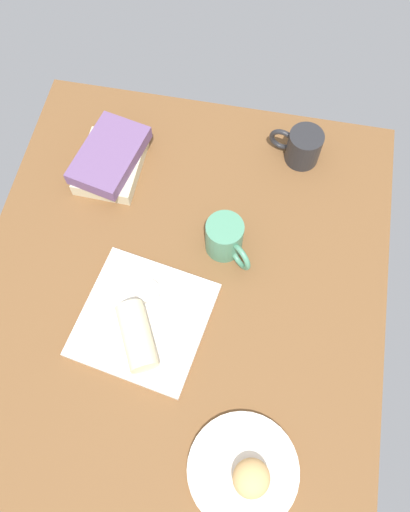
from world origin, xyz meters
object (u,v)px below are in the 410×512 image
at_px(round_plate, 243,470).
at_px(book_stack, 110,160).
at_px(coffee_mug, 302,146).
at_px(scone_pastry, 251,478).
at_px(breakfast_wrap, 137,336).
at_px(second_mug, 225,238).
at_px(square_plate, 144,320).
at_px(sauce_cup, 148,291).

height_order(round_plate, book_stack, book_stack).
bearing_deg(coffee_mug, scone_pastry, -0.84).
bearing_deg(round_plate, scone_pastry, 50.44).
bearing_deg(book_stack, round_plate, 34.32).
xyz_separation_m(breakfast_wrap, second_mug, (-0.25, 0.14, 0.00)).
bearing_deg(second_mug, scone_pastry, 15.38).
distance_m(square_plate, second_mug, 0.25).
bearing_deg(second_mug, book_stack, -117.53).
height_order(round_plate, second_mug, second_mug).
relative_size(scone_pastry, square_plate, 0.27).
distance_m(square_plate, breakfast_wrap, 0.06).
bearing_deg(book_stack, second_mug, 62.47).
xyz_separation_m(scone_pastry, breakfast_wrap, (-0.22, -0.27, 0.01)).
distance_m(square_plate, coffee_mug, 0.56).
xyz_separation_m(coffee_mug, second_mug, (0.28, -0.14, 0.00)).
distance_m(scone_pastry, sauce_cup, 0.42).
bearing_deg(book_stack, scone_pastry, 34.73).
bearing_deg(second_mug, square_plate, -34.76).
bearing_deg(breakfast_wrap, second_mug, 33.28).
bearing_deg(second_mug, sauce_cup, -44.56).
relative_size(round_plate, square_plate, 0.82).
distance_m(sauce_cup, coffee_mug, 0.51).
relative_size(sauce_cup, breakfast_wrap, 0.37).
xyz_separation_m(round_plate, scone_pastry, (0.01, 0.02, 0.03)).
distance_m(coffee_mug, second_mug, 0.31).
relative_size(scone_pastry, breakfast_wrap, 0.52).
height_order(round_plate, sauce_cup, sauce_cup).
bearing_deg(scone_pastry, round_plate, -129.56).
bearing_deg(coffee_mug, round_plate, -2.04).
xyz_separation_m(sauce_cup, book_stack, (-0.30, -0.16, 0.01)).
bearing_deg(breakfast_wrap, sauce_cup, 63.82).
relative_size(coffee_mug, second_mug, 1.15).
bearing_deg(second_mug, round_plate, 13.99).
relative_size(breakfast_wrap, book_stack, 0.62).
xyz_separation_m(round_plate, coffee_mug, (-0.73, 0.03, 0.04)).
xyz_separation_m(scone_pastry, sauce_cup, (-0.32, -0.27, -0.01)).
distance_m(scone_pastry, coffee_mug, 0.74).
bearing_deg(coffee_mug, breakfast_wrap, -27.92).
height_order(breakfast_wrap, second_mug, second_mug).
xyz_separation_m(scone_pastry, book_stack, (-0.63, -0.43, -0.00)).
xyz_separation_m(scone_pastry, coffee_mug, (-0.74, 0.01, 0.01)).
bearing_deg(breakfast_wrap, round_plate, -66.68).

